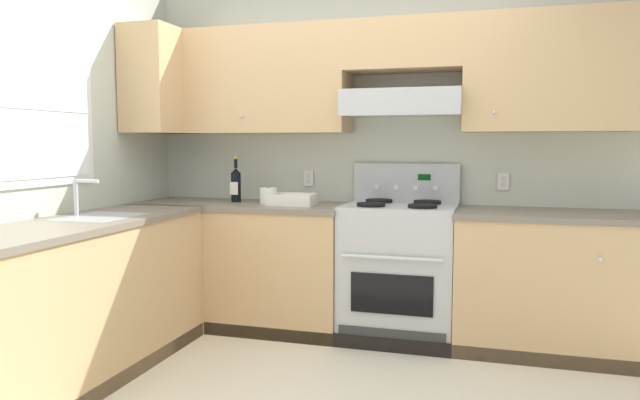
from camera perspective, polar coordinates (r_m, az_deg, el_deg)
name	(u,v)px	position (r m, az deg, el deg)	size (l,w,h in m)	color
wall_back	(410,124)	(4.40, 8.45, 7.05)	(4.68, 0.57, 2.55)	beige
wall_left	(48,144)	(4.02, -24.24, 4.87)	(0.47, 4.00, 2.55)	beige
counter_back_run	(375,273)	(4.24, 5.22, -6.83)	(3.60, 0.65, 0.91)	tan
counter_left_run	(77,300)	(3.73, -21.91, -8.75)	(0.63, 1.91, 1.13)	tan
stove	(399,270)	(4.22, 7.44, -6.54)	(0.76, 0.62, 1.20)	#B7BABC
wine_bottle	(236,184)	(4.55, -7.91, 1.53)	(0.07, 0.08, 0.34)	black
bowl	(292,201)	(4.29, -2.60, -0.10)	(0.33, 0.22, 0.08)	white
paper_towel_roll	(268,196)	(4.40, -4.87, 0.41)	(0.12, 0.12, 0.12)	white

